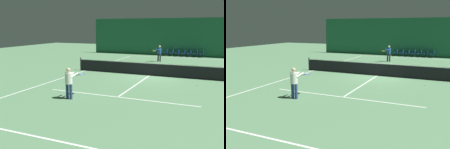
{
  "view_description": "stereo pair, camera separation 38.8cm",
  "coord_description": "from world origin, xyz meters",
  "views": [
    {
      "loc": [
        4.67,
        -18.07,
        3.61
      ],
      "look_at": [
        -0.87,
        -5.15,
        0.92
      ],
      "focal_mm": 40.0,
      "sensor_mm": 36.0,
      "label": 1
    },
    {
      "loc": [
        5.02,
        -17.91,
        3.61
      ],
      "look_at": [
        -0.87,
        -5.15,
        0.92
      ],
      "focal_mm": 40.0,
      "sensor_mm": 36.0,
      "label": 2
    }
  ],
  "objects": [
    {
      "name": "courtside_chair_0",
      "position": [
        -1.39,
        13.35,
        0.49
      ],
      "size": [
        0.44,
        0.44,
        0.84
      ],
      "rotation": [
        0.0,
        0.0,
        -1.57
      ],
      "color": "#2D2D2D",
      "rests_on": "ground"
    },
    {
      "name": "tennis_net",
      "position": [
        0.0,
        0.0,
        0.51
      ],
      "size": [
        12.0,
        0.1,
        1.07
      ],
      "color": "black",
      "rests_on": "ground"
    },
    {
      "name": "courtside_chair_1",
      "position": [
        -0.68,
        13.35,
        0.49
      ],
      "size": [
        0.44,
        0.44,
        0.84
      ],
      "rotation": [
        0.0,
        0.0,
        -1.57
      ],
      "color": "#2D2D2D",
      "rests_on": "ground"
    },
    {
      "name": "courtside_chair_6",
      "position": [
        2.9,
        13.35,
        0.49
      ],
      "size": [
        0.44,
        0.44,
        0.84
      ],
      "rotation": [
        0.0,
        0.0,
        -1.57
      ],
      "color": "#2D2D2D",
      "rests_on": "ground"
    },
    {
      "name": "court_line_service_near",
      "position": [
        0.0,
        -6.4,
        0.0
      ],
      "size": [
        8.25,
        0.1,
        0.0
      ],
      "color": "white",
      "rests_on": "ground"
    },
    {
      "name": "court_line_centre",
      "position": [
        0.0,
        0.0,
        0.0
      ],
      "size": [
        0.1,
        12.8,
        0.0
      ],
      "color": "white",
      "rests_on": "ground"
    },
    {
      "name": "courtside_chair_2",
      "position": [
        0.04,
        13.35,
        0.49
      ],
      "size": [
        0.44,
        0.44,
        0.84
      ],
      "rotation": [
        0.0,
        0.0,
        -1.57
      ],
      "color": "#2D2D2D",
      "rests_on": "ground"
    },
    {
      "name": "courtside_chair_5",
      "position": [
        2.19,
        13.35,
        0.49
      ],
      "size": [
        0.44,
        0.44,
        0.84
      ],
      "rotation": [
        0.0,
        0.0,
        -1.57
      ],
      "color": "#2D2D2D",
      "rests_on": "ground"
    },
    {
      "name": "backdrop_curtain",
      "position": [
        0.0,
        13.9,
        2.34
      ],
      "size": [
        23.0,
        0.12,
        4.69
      ],
      "color": "#1E5B3D",
      "rests_on": "ground"
    },
    {
      "name": "courtside_chair_4",
      "position": [
        1.47,
        13.35,
        0.49
      ],
      "size": [
        0.44,
        0.44,
        0.84
      ],
      "rotation": [
        0.0,
        0.0,
        -1.57
      ],
      "color": "#2D2D2D",
      "rests_on": "ground"
    },
    {
      "name": "court_line_service_far",
      "position": [
        0.0,
        6.4,
        0.0
      ],
      "size": [
        8.25,
        0.1,
        0.0
      ],
      "color": "white",
      "rests_on": "ground"
    },
    {
      "name": "court_line_sideline_left",
      "position": [
        -5.5,
        0.0,
        0.0
      ],
      "size": [
        0.1,
        23.8,
        0.0
      ],
      "color": "white",
      "rests_on": "ground"
    },
    {
      "name": "court_line_baseline_near",
      "position": [
        0.0,
        -11.9,
        0.0
      ],
      "size": [
        11.0,
        0.1,
        0.0
      ],
      "color": "white",
      "rests_on": "ground"
    },
    {
      "name": "tennis_ball",
      "position": [
        3.58,
        -1.94,
        0.03
      ],
      "size": [
        0.07,
        0.07,
        0.07
      ],
      "color": "#D1DB33",
      "rests_on": "ground"
    },
    {
      "name": "ground_plane",
      "position": [
        0.0,
        0.0,
        0.0
      ],
      "size": [
        60.0,
        60.0,
        0.0
      ],
      "primitive_type": "plane",
      "color": "#56845B"
    },
    {
      "name": "player_near",
      "position": [
        -2.16,
        -7.61,
        0.93
      ],
      "size": [
        0.63,
        1.36,
        1.6
      ],
      "rotation": [
        0.0,
        0.0,
        1.35
      ],
      "color": "navy",
      "rests_on": "ground"
    },
    {
      "name": "court_line_baseline_far",
      "position": [
        0.0,
        11.9,
        0.0
      ],
      "size": [
        11.0,
        0.1,
        0.0
      ],
      "color": "white",
      "rests_on": "ground"
    },
    {
      "name": "courtside_chair_3",
      "position": [
        0.75,
        13.35,
        0.49
      ],
      "size": [
        0.44,
        0.44,
        0.84
      ],
      "rotation": [
        0.0,
        0.0,
        -1.57
      ],
      "color": "#2D2D2D",
      "rests_on": "ground"
    },
    {
      "name": "player_far",
      "position": [
        -1.09,
        7.98,
        0.98
      ],
      "size": [
        0.81,
        1.4,
        1.68
      ],
      "rotation": [
        0.0,
        0.0,
        -1.93
      ],
      "color": "#2D2D38",
      "rests_on": "ground"
    }
  ]
}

